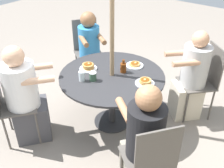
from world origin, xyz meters
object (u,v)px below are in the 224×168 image
Objects in this scene: pancake_plate_b at (145,82)px; coffee_cup at (93,76)px; diner_north at (26,99)px; pancake_plate_a at (135,65)px; patio_chair_north at (9,100)px; diner_east at (143,145)px; diner_west at (90,52)px; pancake_plate_c at (88,67)px; patio_chair_south at (204,78)px; patio_chair_west at (87,47)px; patio_table at (112,82)px; diner_south at (191,79)px; patio_chair_east at (151,159)px; syrup_bottle at (123,67)px; drinking_glass_a at (82,76)px.

pancake_plate_b is 2.07× the size of coffee_cup.
pancake_plate_a is at bearing 95.82° from diner_north.
patio_chair_north is 1.58m from diner_east.
pancake_plate_c is (0.62, 0.54, 0.20)m from diner_west.
coffee_cup is (1.10, -0.90, 0.21)m from patio_chair_south.
pancake_plate_b is at bearing 77.73° from diner_north.
patio_chair_west is at bearing 142.26° from diner_north.
patio_table is at bearing 90.00° from patio_chair_north.
patio_chair_south is (-1.81, 1.53, 0.00)m from patio_chair_north.
diner_south reaches higher than pancake_plate_b.
patio_chair_east is 0.82× the size of diner_south.
patio_chair_south is at bearing 36.62° from diner_east.
diner_north reaches higher than diner_south.
diner_east is at bearing 90.00° from patio_chair_east.
patio_chair_north is 0.97m from coffee_cup.
pancake_plate_b is at bearing 101.94° from diner_west.
pancake_plate_b is 0.35m from syrup_bottle.
diner_west is (-0.55, -0.85, -0.07)m from patio_table.
patio_chair_west is at bearing -105.64° from pancake_plate_a.
patio_table is at bearing 148.38° from drinking_glass_a.
patio_chair_north reaches higher than pancake_plate_a.
diner_west is at bearing -123.08° from patio_table.
patio_table is 1.27× the size of patio_chair_north.
pancake_plate_a is (-0.94, -0.72, 0.17)m from diner_east.
diner_north is 1.49m from patio_chair_west.
patio_table is 1.05× the size of diner_south.
patio_chair_east is 1.58m from patio_chair_south.
diner_north is at bearing 42.80° from diner_west.
patio_chair_west is 1.53m from pancake_plate_b.
diner_south is (0.13, -0.12, -0.01)m from patio_chair_south.
syrup_bottle is at bearing 152.75° from patio_table.
patio_chair_south and patio_chair_west have the same top height.
patio_chair_north is at bearing 138.78° from diner_east.
coffee_cup is at bearing 53.33° from pancake_plate_c.
pancake_plate_c is at bearing -77.40° from patio_table.
drinking_glass_a is at bearing 73.01° from patio_chair_west.
diner_east is 5.63× the size of pancake_plate_a.
diner_north is 0.68m from drinking_glass_a.
pancake_plate_a is 1.84× the size of drinking_glass_a.
syrup_bottle is at bearing -6.69° from pancake_plate_a.
diner_west reaches higher than coffee_cup.
pancake_plate_b is at bearing 122.01° from drinking_glass_a.
patio_chair_north reaches higher than pancake_plate_c.
diner_west reaches higher than patio_chair_north.
diner_south reaches higher than coffee_cup.
drinking_glass_a is (-0.29, -1.01, 0.22)m from diner_east.
patio_table is 10.71× the size of drinking_glass_a.
patio_chair_west is (-1.45, -0.38, 0.01)m from diner_north.
diner_south is at bearing 90.00° from patio_chair_south.
syrup_bottle reaches higher than pancake_plate_b.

